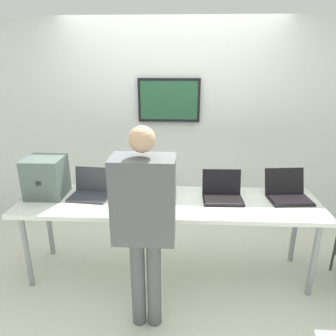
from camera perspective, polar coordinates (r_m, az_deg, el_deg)
The scene contains 9 objects.
ground at distance 3.31m, azimuth 0.09°, elevation -18.65°, with size 8.00×8.00×0.04m, color silver.
back_wall at distance 3.81m, azimuth 0.89°, elevation 7.59°, with size 8.00×0.11×2.46m.
workbench at distance 2.90m, azimuth 0.09°, elevation -6.98°, with size 2.75×0.70×0.78m.
equipment_box at distance 3.14m, azimuth -21.37°, elevation -1.51°, with size 0.34×0.34×0.37m.
laptop_station_0 at distance 3.05m, azimuth -13.90°, elevation -3.93°, with size 0.38×0.31×0.25m.
laptop_station_1 at distance 2.94m, azimuth -2.03°, elevation -4.25°, with size 0.34×0.30×0.26m.
laptop_station_2 at distance 2.94m, azimuth 9.88°, elevation -4.51°, with size 0.37×0.30×0.25m.
laptop_station_3 at distance 3.11m, azimuth 20.98°, elevation -4.20°, with size 0.40×0.37×0.25m.
person at distance 2.25m, azimuth -4.33°, elevation -8.32°, with size 0.44×0.58×1.61m.
Camera 1 is at (0.12, -2.60, 2.02)m, focal length 33.42 mm.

